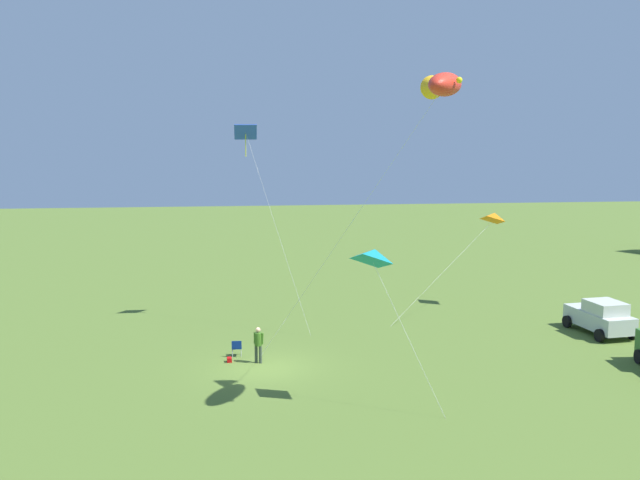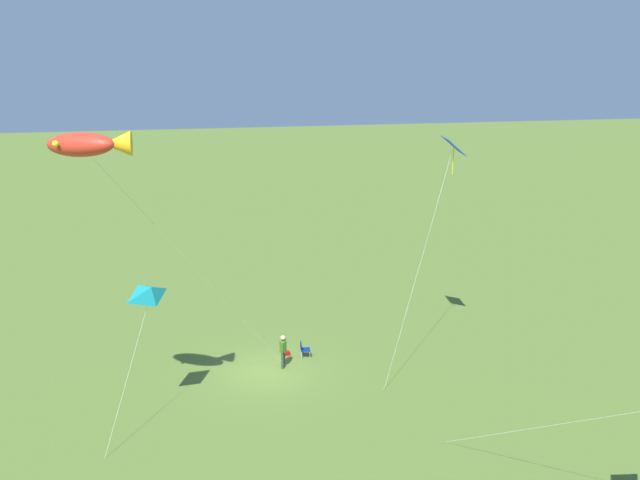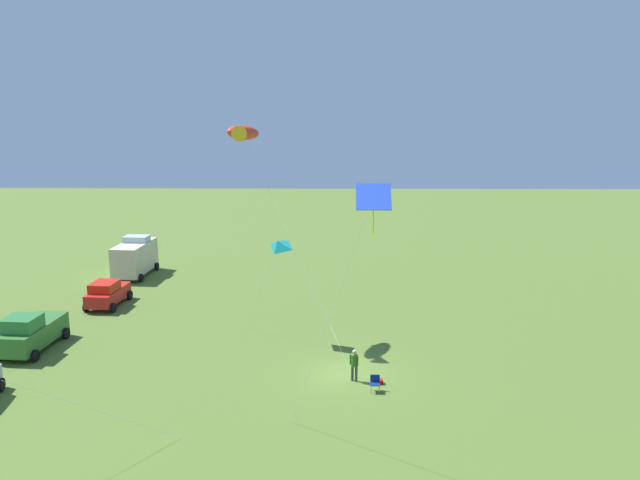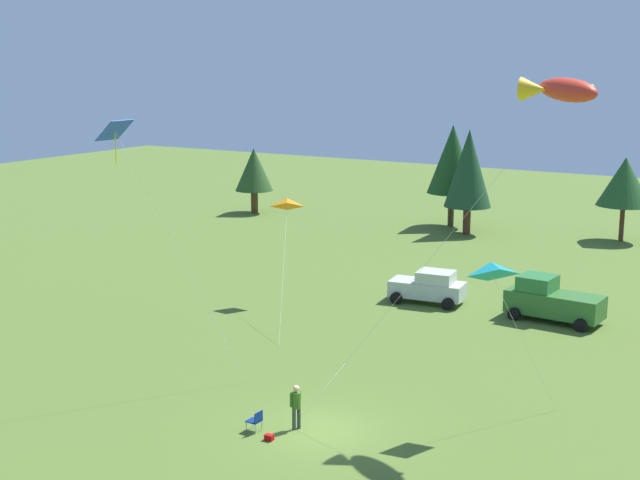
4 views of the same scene
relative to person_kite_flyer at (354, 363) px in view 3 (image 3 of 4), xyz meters
name	(u,v)px [view 3 (image 3 of 4)]	position (x,y,z in m)	size (l,w,h in m)	color
ground_plane	(348,375)	(0.80, 0.30, -1.02)	(160.00, 160.00, 0.00)	#516C2A
person_kite_flyer	(354,363)	(0.00, 0.00, 0.00)	(0.45, 0.50, 1.74)	#344135
folding_chair	(375,382)	(-1.15, -1.01, -0.53)	(0.49, 0.49, 0.82)	navy
backpack_on_grass	(381,382)	(-0.31, -1.38, -0.91)	(0.32, 0.22, 0.22)	#B60C0C
truck_green_flatbed	(31,332)	(4.02, 18.93, 0.08)	(5.13, 2.70, 2.34)	#326A2A
car_red_sedan	(107,293)	(12.51, 17.40, -0.07)	(4.32, 2.46, 1.89)	red
van_camper_beige	(135,257)	(20.97, 17.95, 0.62)	(5.53, 2.89, 3.34)	beige
kite_large_fish	(243,133)	(7.41, 6.58, 11.58)	(9.41, 7.84, 13.13)	red
kite_diamond_blue	(372,202)	(-8.29, -0.20, 9.70)	(4.44, 3.94, 11.35)	blue
kite_delta_teal	(277,245)	(5.82, 4.44, 5.01)	(3.02, 3.33, 6.51)	teal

